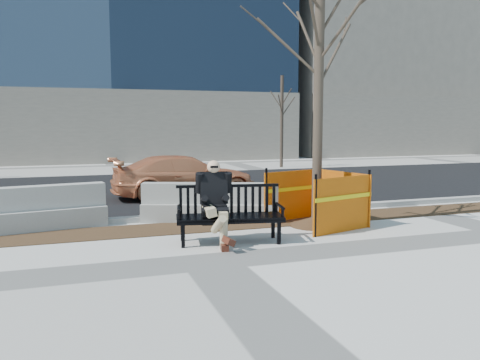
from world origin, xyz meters
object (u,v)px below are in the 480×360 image
object	(u,v)px
sedan	(185,197)
jersey_barrier_left	(25,231)
bench	(230,242)
seated_man	(215,242)
jersey_barrier_right	(210,221)
tree_fence	(316,225)

from	to	relation	value
sedan	jersey_barrier_left	size ratio (longest dim) A/B	1.33
bench	seated_man	distance (m)	0.29
jersey_barrier_right	bench	bearing A→B (deg)	-74.73
seated_man	sedan	world-z (taller)	seated_man
seated_man	jersey_barrier_left	bearing A→B (deg)	158.23
jersey_barrier_left	jersey_barrier_right	distance (m)	3.87
sedan	jersey_barrier_left	world-z (taller)	sedan
tree_fence	jersey_barrier_left	xyz separation A→B (m)	(-5.90, 1.42, 0.00)
seated_man	jersey_barrier_right	bearing A→B (deg)	87.60
jersey_barrier_left	tree_fence	bearing A→B (deg)	-23.25
sedan	jersey_barrier_right	world-z (taller)	sedan
jersey_barrier_left	jersey_barrier_right	size ratio (longest dim) A/B	1.06
bench	jersey_barrier_right	world-z (taller)	bench
seated_man	jersey_barrier_left	world-z (taller)	seated_man
sedan	seated_man	bearing A→B (deg)	170.80
sedan	jersey_barrier_left	distance (m)	5.37
bench	tree_fence	size ratio (longest dim) A/B	0.32
bench	jersey_barrier_right	size ratio (longest dim) A/B	0.65
bench	tree_fence	bearing A→B (deg)	31.35
tree_fence	jersey_barrier_left	size ratio (longest dim) A/B	1.90
tree_fence	jersey_barrier_right	xyz separation A→B (m)	(-2.03, 1.21, 0.00)
jersey_barrier_left	jersey_barrier_right	xyz separation A→B (m)	(3.86, -0.21, 0.00)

